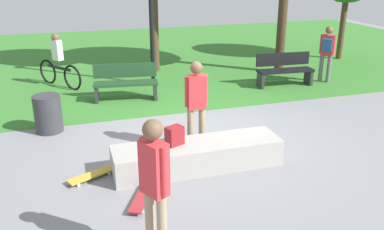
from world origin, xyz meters
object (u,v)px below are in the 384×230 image
Objects in this scene: skateboard_by_ledge at (142,198)px; trash_bin at (48,114)px; backpack_on_ledge at (175,136)px; skater_watching at (196,100)px; pedestrian_with_backpack at (327,49)px; skateboard_spare at (91,175)px; cyclist_on_bicycle at (59,64)px; park_bench_center_lawn at (126,81)px; park_bench_far_right at (284,69)px; skater_performing_trick at (154,179)px; concrete_ledge at (198,155)px.

skateboard_by_ledge is 3.52m from trash_bin.
backpack_on_ledge reaches higher than skateboard_by_ledge.
pedestrian_with_backpack is at bearing 33.19° from skater_watching.
cyclist_on_bicycle reaches higher than skateboard_spare.
park_bench_center_lawn is (1.19, 3.94, 0.42)m from skateboard_spare.
park_bench_far_right reaches higher than trash_bin.
skateboard_spare is (-1.40, 0.06, -0.55)m from backpack_on_ledge.
skateboard_by_ledge is 0.50× the size of park_bench_far_right.
skater_watching is at bearing -33.18° from trash_bin.
skateboard_spare is at bearing -73.68° from trash_bin.
skateboard_by_ledge is at bearing -136.20° from park_bench_far_right.
cyclist_on_bicycle is (-1.07, 6.63, 0.57)m from skateboard_by_ledge.
skateboard_by_ledge is at bearing -96.17° from park_bench_center_lawn.
trash_bin is at bearing 146.82° from skater_watching.
cyclist_on_bicycle is at bearing 97.49° from skater_performing_trick.
skater_watching is 5.95m from pedestrian_with_backpack.
park_bench_center_lawn is (-0.80, 3.37, -0.51)m from skater_watching.
skater_performing_trick reaches higher than pedestrian_with_backpack.
skater_watching reaches higher than skateboard_by_ledge.
trash_bin reaches higher than concrete_ledge.
pedestrian_with_backpack reaches higher than skateboard_by_ledge.
park_bench_far_right is (4.27, 3.95, -0.14)m from backpack_on_ledge.
park_bench_center_lawn is at bearing 103.40° from skater_watching.
skater_watching reaches higher than pedestrian_with_backpack.
concrete_ledge is at bearing 35.06° from skateboard_by_ledge.
skater_performing_trick reaches higher than skateboard_spare.
skateboard_spare is at bearing 106.06° from skater_performing_trick.
skater_watching is at bearing -146.81° from pedestrian_with_backpack.
skater_performing_trick reaches higher than concrete_ledge.
park_bench_center_lawn reaches higher than skateboard_by_ledge.
pedestrian_with_backpack reaches higher than trash_bin.
concrete_ledge is 6.56m from pedestrian_with_backpack.
park_bench_far_right is 6.36m from cyclist_on_bicycle.
park_bench_far_right is (3.69, 3.31, -0.51)m from skater_watching.
skater_performing_trick is 1.17× the size of cyclist_on_bicycle.
backpack_on_ledge is 0.20× the size of park_bench_far_right.
backpack_on_ledge is 0.40× the size of skateboard_spare.
backpack_on_ledge is 4.01m from park_bench_center_lawn.
concrete_ledge is 6.26m from cyclist_on_bicycle.
skateboard_by_ledge is at bearing -142.98° from pedestrian_with_backpack.
backpack_on_ledge is 0.20× the size of pedestrian_with_backpack.
cyclist_on_bicycle reaches higher than park_bench_far_right.
skater_performing_trick reaches higher than skateboard_by_ledge.
park_bench_center_lawn is at bearing 73.24° from skateboard_spare.
pedestrian_with_backpack is (5.78, -0.11, 0.49)m from park_bench_center_lawn.
backpack_on_ledge is at bearing 169.53° from concrete_ledge.
skater_performing_trick is 1.07× the size of park_bench_center_lawn.
park_bench_center_lawn is at bearing 178.93° from pedestrian_with_backpack.
skater_performing_trick is at bearing -120.28° from concrete_ledge.
park_bench_far_right reaches higher than skateboard_spare.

